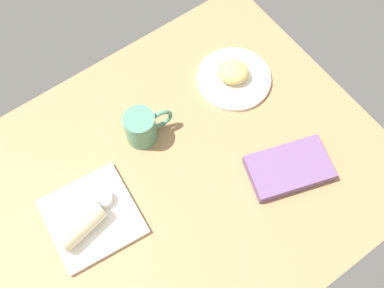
% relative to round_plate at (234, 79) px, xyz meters
% --- Properties ---
extents(dining_table, '(1.10, 0.90, 0.04)m').
position_rel_round_plate_xyz_m(dining_table, '(0.31, 0.16, -0.03)').
color(dining_table, '#9E754C').
rests_on(dining_table, ground).
extents(round_plate, '(0.22, 0.22, 0.01)m').
position_rel_round_plate_xyz_m(round_plate, '(0.00, 0.00, 0.00)').
color(round_plate, white).
rests_on(round_plate, dining_table).
extents(scone_pastry, '(0.12, 0.12, 0.05)m').
position_rel_round_plate_xyz_m(scone_pastry, '(0.00, -0.00, 0.03)').
color(scone_pastry, tan).
rests_on(scone_pastry, round_plate).
extents(square_plate, '(0.24, 0.24, 0.02)m').
position_rel_round_plate_xyz_m(square_plate, '(0.56, 0.12, 0.00)').
color(square_plate, white).
rests_on(square_plate, dining_table).
extents(sauce_cup, '(0.05, 0.05, 0.03)m').
position_rel_round_plate_xyz_m(sauce_cup, '(0.51, 0.10, 0.02)').
color(sauce_cup, silver).
rests_on(sauce_cup, square_plate).
extents(breakfast_wrap, '(0.14, 0.09, 0.07)m').
position_rel_round_plate_xyz_m(breakfast_wrap, '(0.60, 0.13, 0.04)').
color(breakfast_wrap, beige).
rests_on(breakfast_wrap, square_plate).
extents(book_stack, '(0.25, 0.19, 0.03)m').
position_rel_round_plate_xyz_m(book_stack, '(0.06, 0.32, 0.01)').
color(book_stack, '#6B4C7A').
rests_on(book_stack, dining_table).
extents(coffee_mug, '(0.14, 0.09, 0.10)m').
position_rel_round_plate_xyz_m(coffee_mug, '(0.32, -0.00, 0.05)').
color(coffee_mug, '#4C8C6B').
rests_on(coffee_mug, dining_table).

